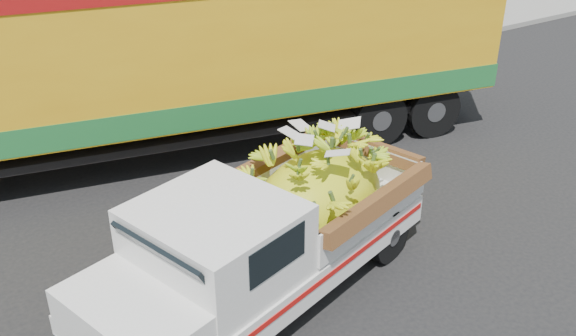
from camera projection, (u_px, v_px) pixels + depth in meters
ground at (388, 266)px, 9.09m from camera, size 100.00×100.00×0.00m
curb at (177, 98)px, 14.50m from camera, size 60.00×0.25×0.15m
sidewalk at (143, 72)px, 16.07m from camera, size 60.00×4.00×0.14m
pickup_truck at (282, 225)px, 8.33m from camera, size 5.24×3.15×1.73m
semi_trailer at (183, 43)px, 11.33m from camera, size 12.09×4.90×3.80m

